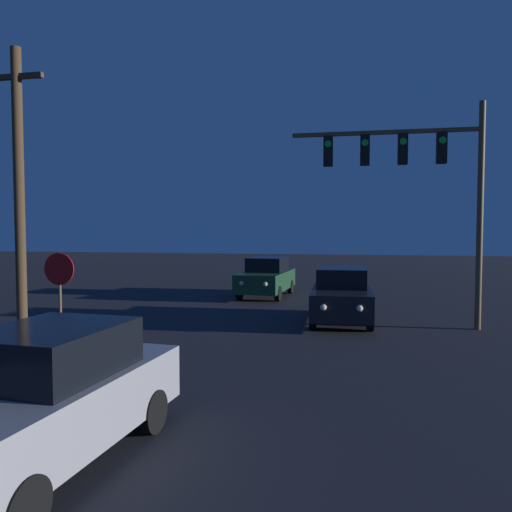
{
  "coord_description": "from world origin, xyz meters",
  "views": [
    {
      "loc": [
        2.07,
        0.99,
        2.92
      ],
      "look_at": [
        0.0,
        11.4,
        2.36
      ],
      "focal_mm": 35.0,
      "sensor_mm": 36.0,
      "label": 1
    }
  ],
  "objects_px": {
    "traffic_signal_mast": "(419,172)",
    "utility_pole": "(19,187)",
    "car_far": "(266,277)",
    "stop_sign": "(60,282)",
    "car_mid": "(341,295)",
    "car_near": "(44,398)"
  },
  "relations": [
    {
      "from": "car_near",
      "to": "utility_pole",
      "type": "relative_size",
      "value": 0.56
    },
    {
      "from": "car_mid",
      "to": "car_far",
      "type": "distance_m",
      "value": 6.44
    },
    {
      "from": "car_near",
      "to": "utility_pole",
      "type": "distance_m",
      "value": 9.24
    },
    {
      "from": "car_mid",
      "to": "car_far",
      "type": "bearing_deg",
      "value": -60.26
    },
    {
      "from": "car_mid",
      "to": "stop_sign",
      "type": "bearing_deg",
      "value": 36.41
    },
    {
      "from": "car_far",
      "to": "stop_sign",
      "type": "relative_size",
      "value": 1.84
    },
    {
      "from": "car_near",
      "to": "car_far",
      "type": "height_order",
      "value": "same"
    },
    {
      "from": "stop_sign",
      "to": "utility_pole",
      "type": "distance_m",
      "value": 3.55
    },
    {
      "from": "stop_sign",
      "to": "utility_pole",
      "type": "xyz_separation_m",
      "value": [
        -2.14,
        1.49,
        2.41
      ]
    },
    {
      "from": "car_near",
      "to": "car_far",
      "type": "bearing_deg",
      "value": -85.53
    },
    {
      "from": "car_mid",
      "to": "stop_sign",
      "type": "relative_size",
      "value": 1.83
    },
    {
      "from": "car_mid",
      "to": "car_far",
      "type": "height_order",
      "value": "same"
    },
    {
      "from": "stop_sign",
      "to": "car_far",
      "type": "bearing_deg",
      "value": 73.46
    },
    {
      "from": "stop_sign",
      "to": "car_mid",
      "type": "bearing_deg",
      "value": 38.21
    },
    {
      "from": "car_mid",
      "to": "utility_pole",
      "type": "xyz_separation_m",
      "value": [
        -8.66,
        -3.64,
        3.24
      ]
    },
    {
      "from": "car_near",
      "to": "utility_pole",
      "type": "height_order",
      "value": "utility_pole"
    },
    {
      "from": "traffic_signal_mast",
      "to": "utility_pole",
      "type": "height_order",
      "value": "utility_pole"
    },
    {
      "from": "car_far",
      "to": "stop_sign",
      "type": "distance_m",
      "value": 11.12
    },
    {
      "from": "car_near",
      "to": "utility_pole",
      "type": "xyz_separation_m",
      "value": [
        -5.33,
        6.82,
        3.24
      ]
    },
    {
      "from": "car_near",
      "to": "car_far",
      "type": "relative_size",
      "value": 1.0
    },
    {
      "from": "traffic_signal_mast",
      "to": "utility_pole",
      "type": "relative_size",
      "value": 0.84
    },
    {
      "from": "car_near",
      "to": "traffic_signal_mast",
      "type": "xyz_separation_m",
      "value": [
        5.57,
        10.03,
        3.79
      ]
    }
  ]
}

